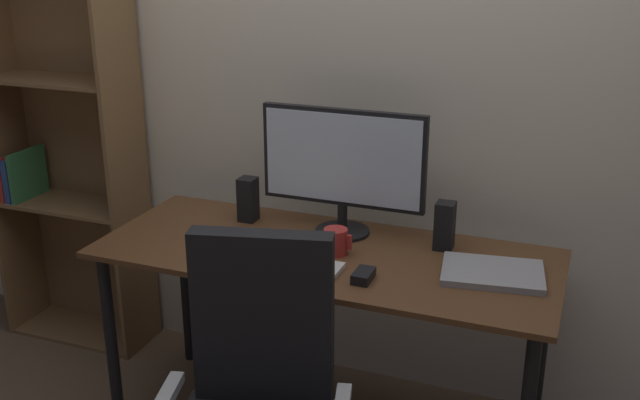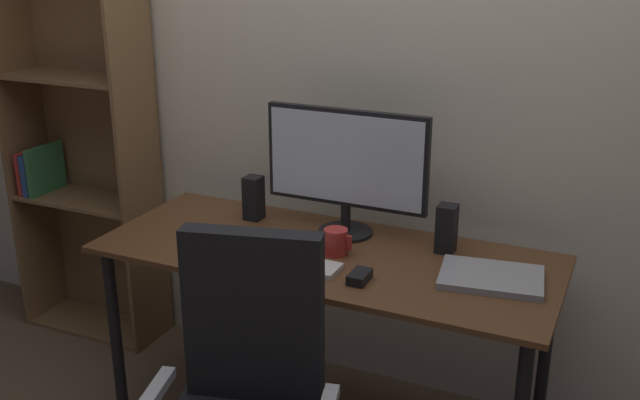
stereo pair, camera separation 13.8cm
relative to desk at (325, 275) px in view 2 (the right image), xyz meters
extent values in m
cube|color=beige|center=(0.00, 0.49, 0.65)|extent=(6.40, 0.10, 2.60)
cube|color=#56351E|center=(0.00, 0.00, 0.08)|extent=(1.59, 0.64, 0.02)
cylinder|color=black|center=(-0.74, -0.26, -0.29)|extent=(0.04, 0.04, 0.72)
cylinder|color=black|center=(-0.74, 0.26, -0.29)|extent=(0.04, 0.04, 0.72)
cylinder|color=black|center=(0.74, 0.26, -0.29)|extent=(0.04, 0.04, 0.72)
cylinder|color=black|center=(0.00, 0.18, 0.10)|extent=(0.20, 0.20, 0.01)
cylinder|color=black|center=(0.00, 0.18, 0.15)|extent=(0.04, 0.04, 0.10)
cube|color=black|center=(0.00, 0.18, 0.38)|extent=(0.60, 0.03, 0.35)
cube|color=silver|center=(0.00, 0.17, 0.38)|extent=(0.57, 0.01, 0.32)
cube|color=silver|center=(-0.03, -0.15, 0.10)|extent=(0.29, 0.11, 0.02)
cube|color=black|center=(0.19, -0.17, 0.11)|extent=(0.06, 0.10, 0.03)
cylinder|color=#B72D28|center=(0.04, -0.01, 0.13)|extent=(0.08, 0.08, 0.09)
cube|color=#B72D28|center=(0.09, -0.01, 0.14)|extent=(0.02, 0.01, 0.05)
cube|color=#99999E|center=(0.57, 0.01, 0.10)|extent=(0.35, 0.27, 0.02)
cube|color=black|center=(-0.38, 0.17, 0.17)|extent=(0.06, 0.07, 0.17)
cube|color=black|center=(0.38, 0.17, 0.17)|extent=(0.06, 0.07, 0.17)
cube|color=white|center=(-0.19, -0.21, 0.09)|extent=(0.28, 0.34, 0.00)
cube|color=black|center=(0.01, -0.52, 0.10)|extent=(0.40, 0.17, 0.52)
cube|color=#B7BABC|center=(-0.18, -0.77, -0.07)|extent=(0.10, 0.26, 0.03)
cube|color=brown|center=(-1.64, 0.28, 0.27)|extent=(0.02, 0.28, 1.84)
cube|color=brown|center=(-0.99, 0.28, 0.27)|extent=(0.02, 0.28, 1.84)
cube|color=brown|center=(-1.32, 0.41, 0.27)|extent=(0.66, 0.01, 1.84)
cube|color=brown|center=(-1.32, 0.28, -0.64)|extent=(0.62, 0.26, 0.02)
cube|color=brown|center=(-1.32, 0.28, -0.01)|extent=(0.62, 0.26, 0.02)
cube|color=brown|center=(-1.32, 0.28, 0.55)|extent=(0.62, 0.26, 0.02)
cube|color=#B22D28|center=(-1.59, 0.27, 0.10)|extent=(0.02, 0.22, 0.20)
cube|color=#28478C|center=(-1.55, 0.27, 0.10)|extent=(0.03, 0.22, 0.19)
cube|color=#337242|center=(-1.52, 0.27, 0.11)|extent=(0.02, 0.22, 0.22)
camera|label=1|loc=(0.83, -2.18, 1.11)|focal=41.32mm
camera|label=2|loc=(0.95, -2.13, 1.11)|focal=41.32mm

